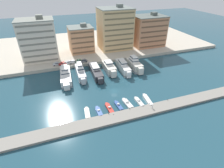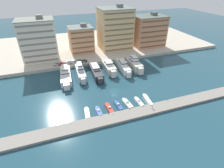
{
  "view_description": "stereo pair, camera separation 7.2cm",
  "coord_description": "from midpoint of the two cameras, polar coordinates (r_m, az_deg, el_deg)",
  "views": [
    {
      "loc": [
        -22.78,
        -62.35,
        44.11
      ],
      "look_at": [
        -0.32,
        1.92,
        2.5
      ],
      "focal_mm": 28.0,
      "sensor_mm": 36.0,
      "label": 1
    },
    {
      "loc": [
        -22.71,
        -62.37,
        44.11
      ],
      "look_at": [
        -0.32,
        1.92,
        2.5
      ],
      "focal_mm": 28.0,
      "sensor_mm": 36.0,
      "label": 2
    }
  ],
  "objects": [
    {
      "name": "yacht_ivory_center_right",
      "position": [
        98.5,
        7.39,
        6.31
      ],
      "size": [
        4.88,
        16.09,
        9.02
      ],
      "color": "silver",
      "rests_on": "ground"
    },
    {
      "name": "car_silver_mid_left",
      "position": [
        103.45,
        -14.09,
        6.9
      ],
      "size": [
        4.11,
        1.94,
        1.8
      ],
      "color": "#B7BCC1",
      "rests_on": "quay_promenade"
    },
    {
      "name": "pedestrian_near_edge",
      "position": [
        69.39,
        13.1,
        -7.07
      ],
      "size": [
        0.49,
        0.47,
        1.65
      ],
      "color": "#4C515B",
      "rests_on": "pier_dock"
    },
    {
      "name": "motorboat_white_center_right",
      "position": [
        72.69,
        8.82,
        -5.85
      ],
      "size": [
        1.93,
        6.91,
        1.52
      ],
      "color": "white",
      "rests_on": "ground"
    },
    {
      "name": "yacht_white_far_left",
      "position": [
        90.69,
        -14.88,
        2.8
      ],
      "size": [
        6.37,
        22.06,
        7.99
      ],
      "color": "white",
      "rests_on": "ground"
    },
    {
      "name": "yacht_charcoal_mid_left",
      "position": [
        92.17,
        -5.26,
        4.13
      ],
      "size": [
        5.0,
        21.08,
        6.68
      ],
      "color": "#333338",
      "rests_on": "ground"
    },
    {
      "name": "car_silver_far_left",
      "position": [
        103.51,
        -17.63,
        6.36
      ],
      "size": [
        4.19,
        2.1,
        1.8
      ],
      "color": "#B7BCC1",
      "rests_on": "quay_promenade"
    },
    {
      "name": "quay_promenade",
      "position": [
        135.88,
        -8.77,
        12.53
      ],
      "size": [
        180.0,
        70.0,
        1.79
      ],
      "primitive_type": "cube",
      "color": "beige",
      "rests_on": "ground"
    },
    {
      "name": "car_green_center",
      "position": [
        103.89,
        -10.76,
        7.41
      ],
      "size": [
        4.1,
        1.92,
        1.8
      ],
      "color": "#2D6642",
      "rests_on": "quay_promenade"
    },
    {
      "name": "motorboat_white_center",
      "position": [
        71.53,
        5.06,
        -6.34
      ],
      "size": [
        2.65,
        7.28,
        1.4
      ],
      "color": "white",
      "rests_on": "ground"
    },
    {
      "name": "pier_dock",
      "position": [
        66.47,
        5.95,
        -9.85
      ],
      "size": [
        120.0,
        5.56,
        0.87
      ],
      "primitive_type": "cube",
      "color": "gray",
      "rests_on": "ground"
    },
    {
      "name": "motorboat_white_mid_right",
      "position": [
        74.5,
        11.56,
        -5.15
      ],
      "size": [
        2.61,
        8.49,
        0.99
      ],
      "color": "white",
      "rests_on": "ground"
    },
    {
      "name": "yacht_white_center",
      "position": [
        96.23,
        3.68,
        5.61
      ],
      "size": [
        4.94,
        19.01,
        7.32
      ],
      "color": "white",
      "rests_on": "ground"
    },
    {
      "name": "yacht_ivory_center_left",
      "position": [
        94.94,
        -0.88,
        5.33
      ],
      "size": [
        5.03,
        15.64,
        7.37
      ],
      "color": "silver",
      "rests_on": "ground"
    },
    {
      "name": "yacht_silver_left",
      "position": [
        91.87,
        -10.24,
        3.94
      ],
      "size": [
        4.4,
        19.21,
        8.47
      ],
      "color": "silver",
      "rests_on": "ground"
    },
    {
      "name": "motorboat_cream_far_left",
      "position": [
        67.33,
        -8.07,
        -9.4
      ],
      "size": [
        2.37,
        6.81,
        0.88
      ],
      "color": "beige",
      "rests_on": "ground"
    },
    {
      "name": "car_red_left",
      "position": [
        102.75,
        -15.82,
        6.47
      ],
      "size": [
        4.14,
        2.01,
        1.8
      ],
      "color": "red",
      "rests_on": "quay_promenade"
    },
    {
      "name": "apartment_block_center_left",
      "position": [
        131.14,
        11.75,
        16.66
      ],
      "size": [
        21.8,
        16.53,
        22.41
      ],
      "color": "tan",
      "rests_on": "quay_promenade"
    },
    {
      "name": "bollard_east",
      "position": [
        75.67,
        17.71,
        -4.84
      ],
      "size": [
        0.2,
        0.2,
        0.61
      ],
      "color": "#2D2D33",
      "rests_on": "pier_dock"
    },
    {
      "name": "bollard_east_mid",
      "position": [
        71.44,
        12.09,
        -6.31
      ],
      "size": [
        0.2,
        0.2,
        0.61
      ],
      "color": "#2D2D33",
      "rests_on": "pier_dock"
    },
    {
      "name": "car_grey_center_right",
      "position": [
        103.79,
        -9.16,
        7.54
      ],
      "size": [
        4.19,
        2.11,
        1.8
      ],
      "color": "slate",
      "rests_on": "quay_promenade"
    },
    {
      "name": "apartment_block_far_left",
      "position": [
        111.65,
        -22.87,
        13.11
      ],
      "size": [
        19.95,
        14.39,
        25.25
      ],
      "color": "silver",
      "rests_on": "quay_promenade"
    },
    {
      "name": "motorboat_blue_center_left",
      "position": [
        70.23,
        2.16,
        -7.08
      ],
      "size": [
        2.01,
        6.65,
        1.33
      ],
      "color": "#33569E",
      "rests_on": "ground"
    },
    {
      "name": "ground_plane",
      "position": [
        79.7,
        0.7,
        -2.18
      ],
      "size": [
        400.0,
        400.0,
        0.0
      ],
      "primitive_type": "plane",
      "color": "#234C5B"
    },
    {
      "name": "bollard_west_mid",
      "position": [
        68.02,
        5.81,
        -7.87
      ],
      "size": [
        0.2,
        0.2,
        0.61
      ],
      "color": "#2D2D33",
      "rests_on": "pier_dock"
    },
    {
      "name": "motorboat_red_mid_left",
      "position": [
        68.47,
        -0.7,
        -8.18
      ],
      "size": [
        2.05,
        8.12,
        1.43
      ],
      "color": "red",
      "rests_on": "ground"
    },
    {
      "name": "motorboat_blue_left",
      "position": [
        67.46,
        -4.3,
        -8.97
      ],
      "size": [
        1.88,
        6.21,
        1.28
      ],
      "color": "#33569E",
      "rests_on": "ground"
    },
    {
      "name": "car_white_center_left",
      "position": [
        103.64,
        -12.64,
        7.13
      ],
      "size": [
        4.19,
        2.11,
        1.8
      ],
      "color": "white",
      "rests_on": "quay_promenade"
    },
    {
      "name": "apartment_block_mid_left",
      "position": [
        122.14,
        0.98,
        17.6
      ],
      "size": [
        21.25,
        17.25,
        28.19
      ],
      "color": "#E0BC84",
      "rests_on": "quay_promenade"
    },
    {
      "name": "apartment_block_left",
      "position": [
        118.72,
        -10.04,
        14.21
      ],
      "size": [
        15.2,
        13.4,
        18.02
      ],
      "color": "tan",
      "rests_on": "quay_promenade"
    },
    {
      "name": "bollard_west",
      "position": [
        65.55,
        -1.1,
        -9.47
      ],
      "size": [
        0.2,
        0.2,
        0.61
      ],
      "color": "#2D2D33",
      "rests_on": "pier_dock"
    }
  ]
}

